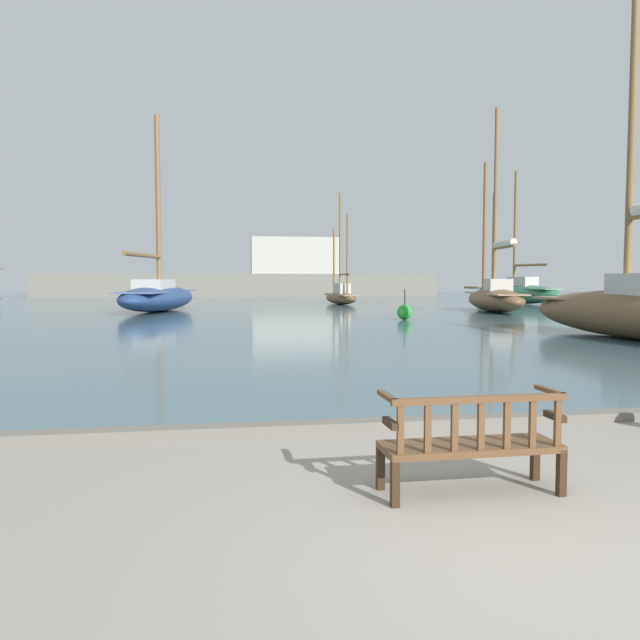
{
  "coord_description": "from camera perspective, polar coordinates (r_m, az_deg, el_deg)",
  "views": [
    {
      "loc": [
        -2.23,
        -3.81,
        1.92
      ],
      "look_at": [
        -0.02,
        10.0,
        1.0
      ],
      "focal_mm": 35.0,
      "sensor_mm": 36.0,
      "label": 1
    }
  ],
  "objects": [
    {
      "name": "ground_plane",
      "position": [
        4.81,
        20.68,
        -19.99
      ],
      "size": [
        160.0,
        160.0,
        0.0
      ],
      "primitive_type": "plane",
      "color": "gray"
    },
    {
      "name": "harbor_water",
      "position": [
        47.9,
        -6.43,
        1.49
      ],
      "size": [
        100.0,
        80.0,
        0.08
      ],
      "primitive_type": "cube",
      "color": "#476670",
      "rests_on": "ground"
    },
    {
      "name": "quay_edge_kerb",
      "position": [
        8.19,
        7.02,
        -9.39
      ],
      "size": [
        40.0,
        0.3,
        0.12
      ],
      "primitive_type": "cube",
      "color": "slate",
      "rests_on": "ground"
    },
    {
      "name": "park_bench",
      "position": [
        5.81,
        13.7,
        -10.8
      ],
      "size": [
        1.61,
        0.55,
        0.92
      ],
      "color": "#322113",
      "rests_on": "ground"
    },
    {
      "name": "sailboat_far_starboard",
      "position": [
        36.86,
        -14.59,
        2.18
      ],
      "size": [
        4.99,
        10.75,
        11.13
      ],
      "color": "navy",
      "rests_on": "harbor_water"
    },
    {
      "name": "sailboat_outer_port",
      "position": [
        36.6,
        15.71,
        2.2
      ],
      "size": [
        3.54,
        8.44,
        11.39
      ],
      "color": "brown",
      "rests_on": "harbor_water"
    },
    {
      "name": "sailboat_mid_starboard",
      "position": [
        21.58,
        26.75,
        1.01
      ],
      "size": [
        2.84,
        9.79,
        11.08
      ],
      "color": "brown",
      "rests_on": "harbor_water"
    },
    {
      "name": "sailboat_far_port",
      "position": [
        45.47,
        1.92,
        2.29
      ],
      "size": [
        2.14,
        6.34,
        8.07
      ],
      "color": "brown",
      "rests_on": "harbor_water"
    },
    {
      "name": "sailboat_centre_channel",
      "position": [
        49.0,
        17.49,
        2.52
      ],
      "size": [
        4.76,
        10.12,
        9.87
      ],
      "color": "#2D6647",
      "rests_on": "harbor_water"
    },
    {
      "name": "channel_buoy",
      "position": [
        28.37,
        7.75,
        0.71
      ],
      "size": [
        0.69,
        0.69,
        1.39
      ],
      "color": "green",
      "rests_on": "harbor_water"
    },
    {
      "name": "far_breakwater",
      "position": [
        65.4,
        -6.08,
        3.75
      ],
      "size": [
        41.5,
        2.4,
        6.3
      ],
      "color": "slate",
      "rests_on": "ground"
    }
  ]
}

